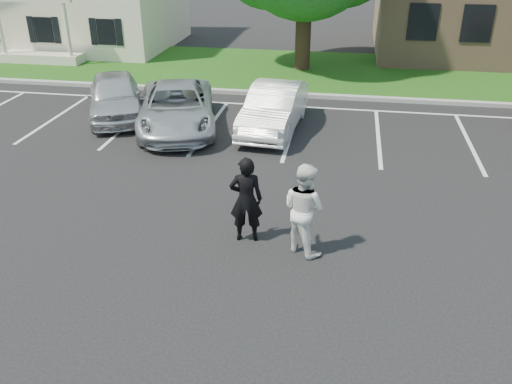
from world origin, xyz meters
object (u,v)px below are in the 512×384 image
at_px(man_black_suit, 246,200).
at_px(car_white_sedan, 274,108).
at_px(man_white_shirt, 304,209).
at_px(car_silver_west, 115,96).
at_px(car_silver_minivan, 177,107).

height_order(man_black_suit, car_white_sedan, man_black_suit).
distance_m(man_white_shirt, car_silver_west, 10.53).
relative_size(man_black_suit, car_white_sedan, 0.43).
bearing_deg(man_black_suit, car_white_sedan, -95.83).
relative_size(man_black_suit, car_silver_minivan, 0.37).
distance_m(car_silver_west, car_white_sedan, 5.69).
bearing_deg(car_silver_minivan, car_white_sedan, -8.14).
xyz_separation_m(man_white_shirt, car_silver_west, (-7.31, 7.57, -0.23)).
xyz_separation_m(man_black_suit, man_white_shirt, (1.25, -0.23, 0.02)).
bearing_deg(car_silver_minivan, man_black_suit, -77.19).
xyz_separation_m(man_black_suit, car_white_sedan, (-0.39, 6.96, -0.23)).
xyz_separation_m(man_black_suit, car_silver_west, (-6.06, 7.34, -0.21)).
height_order(man_black_suit, car_silver_minivan, man_black_suit).
distance_m(man_black_suit, man_white_shirt, 1.27).
xyz_separation_m(man_white_shirt, car_silver_minivan, (-4.81, 6.77, -0.26)).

